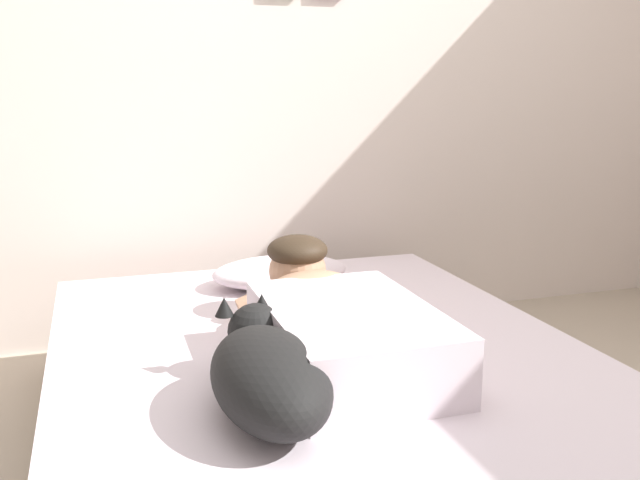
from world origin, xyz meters
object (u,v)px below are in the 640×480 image
person_lying (333,318)px  cell_phone (279,376)px  bed (319,403)px  pillow (280,272)px  coffee_cup (349,292)px  dog (268,372)px

person_lying → cell_phone: bearing=-147.1°
bed → person_lying: bearing=-69.7°
pillow → coffee_cup: size_ratio=4.16×
bed → person_lying: 0.30m
pillow → coffee_cup: 0.33m
coffee_cup → cell_phone: (-0.40, -0.56, -0.03)m
pillow → cell_phone: (-0.22, -0.83, -0.05)m
bed → cell_phone: 0.31m
cell_phone → person_lying: bearing=32.9°
pillow → person_lying: (-0.03, -0.71, 0.05)m
cell_phone → dog: bearing=-112.2°
pillow → dog: bearing=-106.3°
person_lying → coffee_cup: bearing=64.3°
person_lying → cell_phone: (-0.19, -0.12, -0.10)m
pillow → cell_phone: bearing=-105.0°
bed → dog: dog is taller
person_lying → dog: 0.41m
person_lying → bed: bearing=110.3°
bed → coffee_cup: bearing=58.2°
coffee_cup → cell_phone: 0.69m
dog → coffee_cup: bearing=57.4°
bed → coffee_cup: 0.49m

